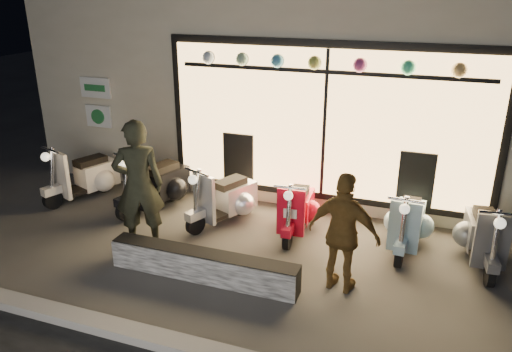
% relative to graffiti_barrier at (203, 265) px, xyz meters
% --- Properties ---
extents(ground, '(40.00, 40.00, 0.00)m').
position_rel_graffiti_barrier_xyz_m(ground, '(0.19, 0.65, -0.20)').
color(ground, '#383533').
rests_on(ground, ground).
extents(kerb, '(40.00, 0.25, 0.12)m').
position_rel_graffiti_barrier_xyz_m(kerb, '(0.19, -1.35, -0.14)').
color(kerb, slate).
rests_on(kerb, ground).
extents(shop_building, '(10.20, 6.23, 4.20)m').
position_rel_graffiti_barrier_xyz_m(shop_building, '(0.19, 5.63, 1.90)').
color(shop_building, beige).
rests_on(shop_building, ground).
extents(graffiti_barrier, '(2.60, 0.28, 0.40)m').
position_rel_graffiti_barrier_xyz_m(graffiti_barrier, '(0.00, 0.00, 0.00)').
color(graffiti_barrier, black).
rests_on(graffiti_barrier, ground).
extents(scooter_silver, '(0.80, 1.36, 0.99)m').
position_rel_graffiti_barrier_xyz_m(scooter_silver, '(-0.38, 1.77, 0.20)').
color(scooter_silver, black).
rests_on(scooter_silver, ground).
extents(scooter_red, '(0.45, 1.30, 0.93)m').
position_rel_graffiti_barrier_xyz_m(scooter_red, '(0.78, 1.82, 0.17)').
color(scooter_red, black).
rests_on(scooter_red, ground).
extents(scooter_black, '(0.77, 1.49, 1.07)m').
position_rel_graffiti_barrier_xyz_m(scooter_black, '(-1.73, 1.89, 0.23)').
color(scooter_black, black).
rests_on(scooter_black, ground).
extents(scooter_cream, '(0.79, 1.43, 1.03)m').
position_rel_graffiti_barrier_xyz_m(scooter_cream, '(-3.16, 1.83, 0.21)').
color(scooter_cream, black).
rests_on(scooter_cream, ground).
extents(scooter_blue, '(0.48, 1.33, 0.95)m').
position_rel_graffiti_barrier_xyz_m(scooter_blue, '(2.46, 1.88, 0.18)').
color(scooter_blue, black).
rests_on(scooter_blue, ground).
extents(scooter_grey, '(0.52, 1.37, 0.98)m').
position_rel_graffiti_barrier_xyz_m(scooter_grey, '(3.48, 1.81, 0.19)').
color(scooter_grey, black).
rests_on(scooter_grey, ground).
extents(man, '(0.85, 0.75, 1.95)m').
position_rel_graffiti_barrier_xyz_m(man, '(-1.24, 0.52, 0.77)').
color(man, black).
rests_on(man, ground).
extents(woman, '(0.98, 0.55, 1.58)m').
position_rel_graffiti_barrier_xyz_m(woman, '(1.75, 0.39, 0.59)').
color(woman, brown).
rests_on(woman, ground).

